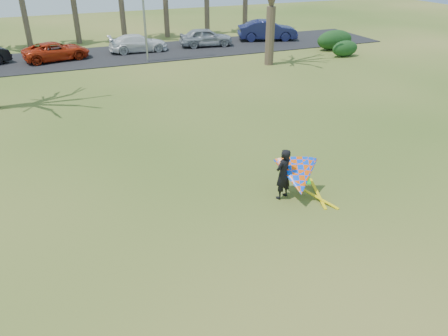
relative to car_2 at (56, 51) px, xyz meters
name	(u,v)px	position (x,y,z in m)	size (l,w,h in m)	color
ground	(248,227)	(4.17, -24.96, -0.72)	(100.00, 100.00, 0.00)	#235111
parking_strip	(114,55)	(4.17, 0.04, -0.69)	(46.00, 7.00, 0.06)	black
hedge_near	(335,40)	(21.41, -4.59, 0.08)	(3.19, 1.45, 1.60)	#133514
hedge_far	(345,49)	(20.77, -6.92, -0.11)	(2.19, 1.03, 1.22)	#143715
car_2	(56,51)	(0.00, 0.00, 0.00)	(2.19, 4.75, 1.32)	#B62A0E
car_3	(138,43)	(6.25, 0.52, 0.01)	(1.88, 4.63, 1.34)	white
car_4	(206,37)	(12.01, 0.47, 0.09)	(1.77, 4.41, 1.50)	#91969E
car_5	(267,30)	(18.00, 0.82, 0.20)	(1.82, 5.22, 1.72)	#171C47
kite_flyer	(296,176)	(6.38, -24.01, 0.14)	(2.13, 2.39, 2.02)	black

